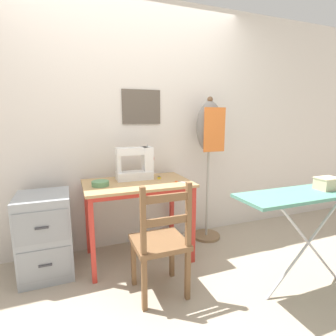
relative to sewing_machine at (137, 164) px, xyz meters
name	(u,v)px	position (x,y,z in m)	size (l,w,h in m)	color
ground_plane	(148,273)	(-0.03, -0.42, -0.92)	(14.00, 14.00, 0.00)	tan
wall_back	(127,127)	(-0.03, 0.26, 0.35)	(10.00, 0.07, 2.55)	silver
sewing_table	(138,193)	(-0.03, -0.13, -0.25)	(1.00, 0.62, 0.77)	tan
sewing_machine	(137,164)	(0.00, 0.00, 0.00)	(0.37, 0.15, 0.34)	white
fabric_bowl	(100,183)	(-0.37, -0.14, -0.13)	(0.15, 0.15, 0.04)	#56895B
scissors	(179,182)	(0.34, -0.26, -0.15)	(0.11, 0.11, 0.01)	silver
thread_spool_near_machine	(159,178)	(0.20, -0.08, -0.13)	(0.04, 0.04, 0.03)	yellow
wooden_chair	(161,243)	(-0.01, -0.72, -0.49)	(0.40, 0.38, 0.92)	brown
filing_cabinet	(46,235)	(-0.86, -0.09, -0.56)	(0.43, 0.48, 0.73)	#93999E
dress_form	(209,137)	(0.82, 0.04, 0.24)	(0.32, 0.32, 1.59)	#846647
ironing_board	(313,197)	(1.10, -1.07, -0.14)	(1.26, 0.35, 0.83)	#518E7A
storage_box	(327,183)	(1.24, -1.07, -0.05)	(0.17, 0.12, 0.10)	beige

